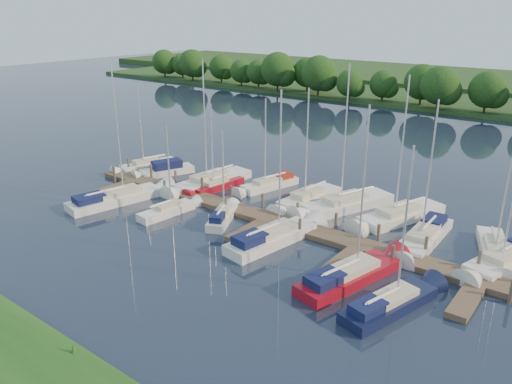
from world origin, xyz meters
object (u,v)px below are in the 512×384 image
Objects in this scene: motorboat at (165,171)px; sailboat_n_5 at (307,200)px; dock at (265,222)px; sailboat_n_0 at (146,167)px; sailboat_s_2 at (223,217)px.

sailboat_n_5 is at bearing -150.36° from motorboat.
sailboat_n_0 is (-18.68, 4.02, 0.08)m from dock.
dock is at bearing 0.86° from sailboat_s_2.
dock is 5.82m from sailboat_n_5.
sailboat_s_2 is at bearing 179.43° from motorboat.
sailboat_s_2 is (-3.13, -1.52, 0.13)m from dock.
dock is 4.32× the size of sailboat_n_0.
motorboat is 13.67m from sailboat_s_2.
motorboat is 0.81× the size of sailboat_s_2.
sailboat_n_5 is at bearing -157.70° from sailboat_n_0.
sailboat_n_0 reaches higher than dock.
sailboat_n_5 is (0.29, 5.81, 0.09)m from dock.
sailboat_s_2 is at bearing -154.12° from dock.
sailboat_n_0 is at bearing 12.56° from sailboat_n_5.
sailboat_n_0 is at bearing 167.85° from dock.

